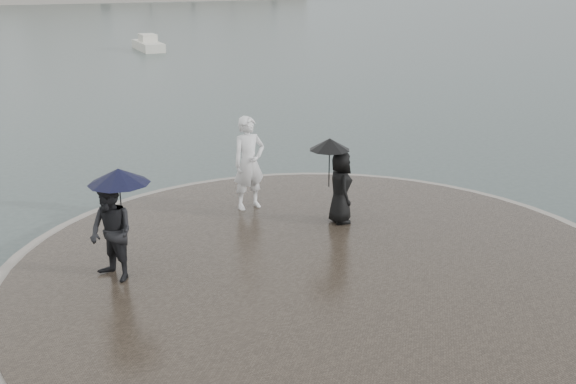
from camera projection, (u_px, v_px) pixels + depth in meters
ground at (459, 367)px, 9.70m from camera, size 400.00×400.00×0.00m
kerb_ring at (324, 273)px, 12.44m from camera, size 12.50×12.50×0.32m
quay_tip at (324, 272)px, 12.43m from camera, size 11.90×11.90×0.36m
statue at (249, 163)px, 15.05m from camera, size 0.82×0.54×2.22m
visitor_left at (113, 219)px, 11.43m from camera, size 1.27×1.18×2.04m
visitor_right at (338, 177)px, 14.16m from camera, size 1.09×1.02×1.95m
boats at (11, 69)px, 39.01m from camera, size 27.40×23.95×1.50m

